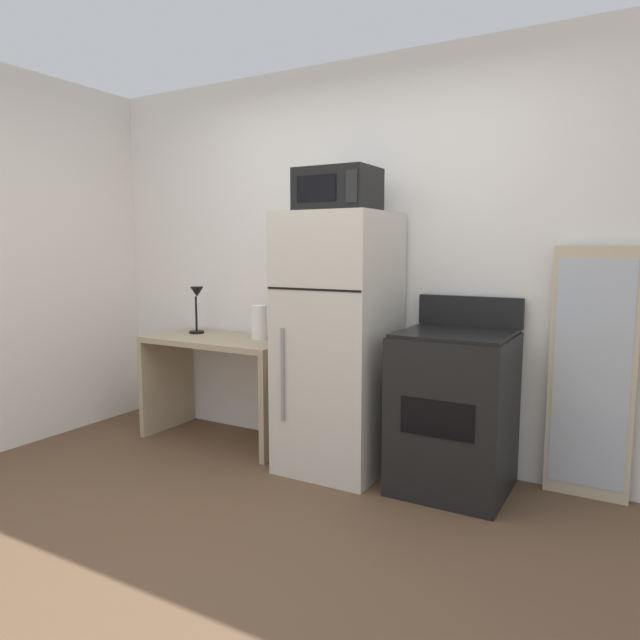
{
  "coord_description": "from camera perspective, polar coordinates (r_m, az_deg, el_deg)",
  "views": [
    {
      "loc": [
        1.62,
        -1.82,
        1.38
      ],
      "look_at": [
        -0.04,
        1.1,
        0.97
      ],
      "focal_mm": 32.25,
      "sensor_mm": 36.0,
      "label": 1
    }
  ],
  "objects": [
    {
      "name": "desk",
      "position": [
        4.21,
        -9.74,
        -4.83
      ],
      "size": [
        1.12,
        0.54,
        0.75
      ],
      "color": "tan",
      "rests_on": "ground"
    },
    {
      "name": "paper_towel_roll",
      "position": [
        4.05,
        -6.07,
        -0.23
      ],
      "size": [
        0.11,
        0.11,
        0.24
      ],
      "primitive_type": "cylinder",
      "color": "white",
      "rests_on": "desk"
    },
    {
      "name": "leaning_mirror",
      "position": [
        3.48,
        25.33,
        -4.92
      ],
      "size": [
        0.44,
        0.03,
        1.4
      ],
      "color": "#C6B793",
      "rests_on": "ground"
    },
    {
      "name": "wall_back_white",
      "position": [
        3.87,
        4.97,
        5.84
      ],
      "size": [
        5.0,
        0.1,
        2.6
      ],
      "primitive_type": "cube",
      "color": "white",
      "rests_on": "ground"
    },
    {
      "name": "desk_lamp",
      "position": [
        4.37,
        -12.13,
        1.78
      ],
      "size": [
        0.14,
        0.12,
        0.35
      ],
      "color": "black",
      "rests_on": "desk"
    },
    {
      "name": "ground_plane",
      "position": [
        2.8,
        -11.33,
        -22.65
      ],
      "size": [
        12.0,
        12.0,
        0.0
      ],
      "primitive_type": "plane",
      "color": "brown"
    },
    {
      "name": "microwave",
      "position": [
        3.53,
        1.76,
        12.74
      ],
      "size": [
        0.46,
        0.35,
        0.26
      ],
      "color": "black",
      "rests_on": "refrigerator"
    },
    {
      "name": "refrigerator",
      "position": [
        3.58,
        1.86,
        -2.27
      ],
      "size": [
        0.63,
        0.67,
        1.6
      ],
      "color": "beige",
      "rests_on": "ground"
    },
    {
      "name": "oven_range",
      "position": [
        3.41,
        13.11,
        -8.71
      ],
      "size": [
        0.63,
        0.61,
        1.1
      ],
      "color": "black",
      "rests_on": "ground"
    }
  ]
}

